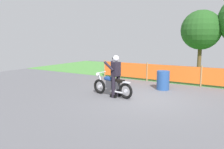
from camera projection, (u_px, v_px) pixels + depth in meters
name	position (u px, v px, depth m)	size (l,w,h in m)	color
ground	(146.00, 98.00, 8.71)	(24.00, 24.00, 0.02)	#5B5B60
grass_verge	(189.00, 74.00, 14.86)	(24.00, 7.71, 0.01)	#4C8C3D
barrier_fence	(172.00, 73.00, 11.55)	(8.70, 0.08, 1.05)	#997547
tree_leftmost	(201.00, 30.00, 15.80)	(2.85, 2.85, 4.44)	brown
motorcycle_lead	(112.00, 85.00, 8.97)	(2.00, 0.61, 0.95)	black
rider_lead	(115.00, 75.00, 8.78)	(0.61, 0.59, 1.69)	black
oil_drum	(163.00, 80.00, 10.14)	(0.58, 0.58, 0.88)	navy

